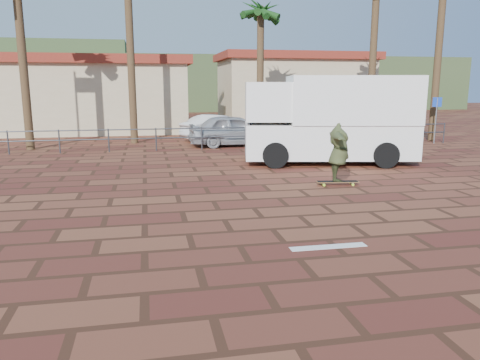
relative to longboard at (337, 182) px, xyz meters
name	(u,v)px	position (x,y,z in m)	size (l,w,h in m)	color
ground	(272,229)	(-2.92, -3.68, -0.10)	(120.00, 120.00, 0.00)	brown
paint_stripe	(328,247)	(-2.22, -4.88, -0.09)	(1.40, 0.22, 0.01)	white
guardrail	(202,134)	(-2.92, 8.32, 0.58)	(24.06, 0.06, 1.00)	#47494F
palm_center	(261,14)	(0.58, 11.82, 6.26)	(2.40, 2.40, 7.75)	brown
building_west	(86,94)	(-8.92, 18.32, 2.18)	(12.60, 7.60, 4.50)	beige
building_east	(293,89)	(5.08, 20.32, 2.44)	(10.60, 6.60, 5.00)	beige
hill_front	(165,84)	(-2.92, 46.32, 2.90)	(70.00, 18.00, 6.00)	#384C28
longboard	(337,182)	(0.00, 0.00, 0.00)	(1.23, 0.44, 0.12)	olive
skateboarder	(339,152)	(0.00, 0.00, 0.85)	(2.05, 0.56, 1.67)	#404827
campervan	(330,118)	(1.27, 3.87, 1.56)	(6.44, 3.65, 3.14)	white
car_silver	(235,130)	(-1.24, 9.32, 0.64)	(1.74, 4.33, 1.47)	#AAADB1
car_white	(218,127)	(-1.65, 11.78, 0.56)	(1.40, 4.01, 1.32)	silver
street_sign	(436,111)	(8.57, 8.32, 1.47)	(0.46, 0.09, 2.24)	gray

